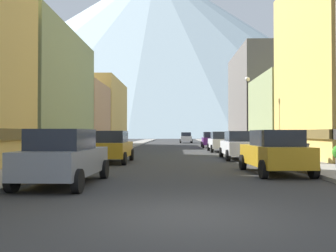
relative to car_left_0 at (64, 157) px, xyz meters
The scene contains 20 objects.
ground_plane 5.78m from the car_left_0, 48.23° to the right, with size 400.00×400.00×0.00m, color #313131.
sidewalk_left 30.85m from the car_left_0, 94.55° to the left, with size 2.50×100.00×0.15m, color gray.
sidewalk_right 32.36m from the car_left_0, 71.89° to the left, with size 2.50×100.00×0.15m, color gray.
storefront_left_1 16.66m from the car_left_0, 117.47° to the left, with size 7.95×12.85×8.97m.
storefront_left_2 26.72m from the car_left_0, 108.24° to the left, with size 9.57×8.38×6.67m.
storefront_left_3 37.61m from the car_left_0, 100.92° to the left, with size 7.10×13.74×8.57m.
storefront_right_2 26.79m from the car_left_0, 57.51° to the left, with size 6.36×9.81×6.94m.
storefront_right_3 38.13m from the car_left_0, 66.80° to the left, with size 7.49×13.91×11.88m.
car_left_0 is the anchor object (origin of this frame).
car_left_1 8.85m from the car_left_0, 89.99° to the left, with size 2.06×4.40×1.78m.
car_right_0 8.31m from the car_left_0, 23.75° to the left, with size 2.23×4.47×1.78m.
car_right_1 13.86m from the car_left_0, 56.74° to the left, with size 2.08×4.41×1.78m.
car_right_2 22.33m from the car_left_0, 70.10° to the left, with size 2.06×4.40×1.78m.
car_right_3 30.92m from the car_left_0, 75.77° to the left, with size 2.16×4.45×1.78m.
car_driving_0 50.33m from the car_left_0, 83.84° to the left, with size 2.06×4.40×1.78m.
trash_bin_right 12.51m from the car_left_0, 35.75° to the left, with size 0.59×0.59×0.98m.
potted_plant_0 15.52m from the car_left_0, 45.88° to the left, with size 0.58×0.58×0.88m.
pedestrian_1 17.80m from the car_left_0, 55.61° to the left, with size 0.36×0.36×1.56m.
streetlamp_right 19.30m from the car_left_0, 61.29° to the left, with size 0.36×0.36×5.86m.
mountain_backdrop 263.11m from the car_left_0, 92.30° to the left, with size 324.51×324.51×123.68m, color silver.
Camera 1 is at (-0.26, -7.39, 1.66)m, focal length 39.21 mm.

